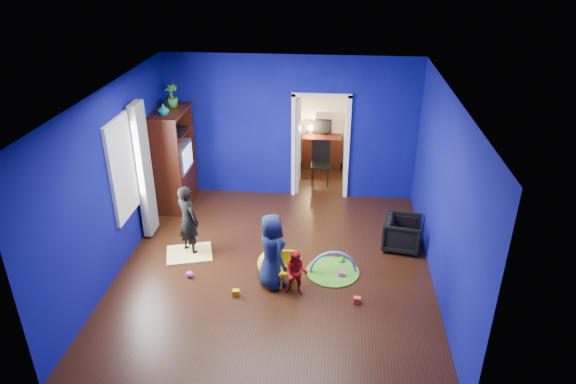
# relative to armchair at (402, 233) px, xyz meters

# --- Properties ---
(floor) EXTENTS (5.00, 5.50, 0.01)m
(floor) POSITION_rel_armchair_xyz_m (-2.10, -0.83, -0.29)
(floor) COLOR black
(floor) RESTS_ON ground
(ceiling) EXTENTS (5.00, 5.50, 0.01)m
(ceiling) POSITION_rel_armchair_xyz_m (-2.10, -0.83, 2.61)
(ceiling) COLOR white
(ceiling) RESTS_ON wall_back
(wall_back) EXTENTS (5.00, 0.02, 2.90)m
(wall_back) POSITION_rel_armchair_xyz_m (-2.10, 1.92, 1.16)
(wall_back) COLOR #090966
(wall_back) RESTS_ON floor
(wall_front) EXTENTS (5.00, 0.02, 2.90)m
(wall_front) POSITION_rel_armchair_xyz_m (-2.10, -3.58, 1.16)
(wall_front) COLOR #090966
(wall_front) RESTS_ON floor
(wall_left) EXTENTS (0.02, 5.50, 2.90)m
(wall_left) POSITION_rel_armchair_xyz_m (-4.60, -0.83, 1.16)
(wall_left) COLOR #090966
(wall_left) RESTS_ON floor
(wall_right) EXTENTS (0.02, 5.50, 2.90)m
(wall_right) POSITION_rel_armchair_xyz_m (0.40, -0.83, 1.16)
(wall_right) COLOR #090966
(wall_right) RESTS_ON floor
(alcove) EXTENTS (1.00, 1.75, 2.50)m
(alcove) POSITION_rel_armchair_xyz_m (-1.50, 2.79, 0.96)
(alcove) COLOR silver
(alcove) RESTS_ON floor
(armchair) EXTENTS (0.72, 0.71, 0.58)m
(armchair) POSITION_rel_armchair_xyz_m (0.00, 0.00, 0.00)
(armchair) COLOR black
(armchair) RESTS_ON floor
(child_black) EXTENTS (0.54, 0.49, 1.24)m
(child_black) POSITION_rel_armchair_xyz_m (-3.61, -0.46, 0.33)
(child_black) COLOR black
(child_black) RESTS_ON floor
(child_navy) EXTENTS (0.66, 0.71, 1.22)m
(child_navy) POSITION_rel_armchair_xyz_m (-2.10, -1.27, 0.32)
(child_navy) COLOR #0F1737
(child_navy) RESTS_ON floor
(toddler_red) EXTENTS (0.39, 0.32, 0.74)m
(toddler_red) POSITION_rel_armchair_xyz_m (-1.71, -1.45, 0.08)
(toddler_red) COLOR red
(toddler_red) RESTS_ON floor
(vase) EXTENTS (0.22, 0.22, 0.21)m
(vase) POSITION_rel_armchair_xyz_m (-4.32, 0.96, 1.78)
(vase) COLOR #0D586D
(vase) RESTS_ON tv_armoire
(potted_plant) EXTENTS (0.28, 0.28, 0.43)m
(potted_plant) POSITION_rel_armchair_xyz_m (-4.32, 1.48, 1.88)
(potted_plant) COLOR green
(potted_plant) RESTS_ON tv_armoire
(tv_armoire) EXTENTS (0.58, 1.14, 1.96)m
(tv_armoire) POSITION_rel_armchair_xyz_m (-4.32, 1.26, 0.69)
(tv_armoire) COLOR #421B0B
(tv_armoire) RESTS_ON floor
(crt_tv) EXTENTS (0.46, 0.70, 0.54)m
(crt_tv) POSITION_rel_armchair_xyz_m (-4.28, 1.26, 0.73)
(crt_tv) COLOR silver
(crt_tv) RESTS_ON tv_armoire
(yellow_blanket) EXTENTS (0.89, 0.79, 0.03)m
(yellow_blanket) POSITION_rel_armchair_xyz_m (-3.61, -0.56, -0.27)
(yellow_blanket) COLOR #F2E07A
(yellow_blanket) RESTS_ON floor
(hopper_ball) EXTENTS (0.43, 0.43, 0.43)m
(hopper_ball) POSITION_rel_armchair_xyz_m (-2.15, -1.02, -0.07)
(hopper_ball) COLOR yellow
(hopper_ball) RESTS_ON floor
(kid_chair) EXTENTS (0.30, 0.30, 0.50)m
(kid_chair) POSITION_rel_armchair_xyz_m (-1.86, -1.25, -0.04)
(kid_chair) COLOR yellow
(kid_chair) RESTS_ON floor
(play_mat) EXTENTS (0.85, 0.85, 0.02)m
(play_mat) POSITION_rel_armchair_xyz_m (-1.17, -0.86, -0.28)
(play_mat) COLOR green
(play_mat) RESTS_ON floor
(toy_arch) EXTENTS (0.77, 0.15, 0.77)m
(toy_arch) POSITION_rel_armchair_xyz_m (-1.17, -0.86, -0.27)
(toy_arch) COLOR #3F8CD8
(toy_arch) RESTS_ON floor
(window_left) EXTENTS (0.03, 0.95, 1.55)m
(window_left) POSITION_rel_armchair_xyz_m (-4.58, -0.48, 1.26)
(window_left) COLOR white
(window_left) RESTS_ON wall_left
(curtain) EXTENTS (0.14, 0.42, 2.40)m
(curtain) POSITION_rel_armchair_xyz_m (-4.47, 0.07, 0.96)
(curtain) COLOR slate
(curtain) RESTS_ON floor
(doorway) EXTENTS (1.16, 0.10, 2.10)m
(doorway) POSITION_rel_armchair_xyz_m (-1.50, 1.92, 0.76)
(doorway) COLOR white
(doorway) RESTS_ON floor
(study_desk) EXTENTS (0.88, 0.44, 0.75)m
(study_desk) POSITION_rel_armchair_xyz_m (-1.50, 3.43, 0.09)
(study_desk) COLOR #3D140A
(study_desk) RESTS_ON floor
(desk_monitor) EXTENTS (0.40, 0.05, 0.32)m
(desk_monitor) POSITION_rel_armchair_xyz_m (-1.50, 3.55, 0.66)
(desk_monitor) COLOR black
(desk_monitor) RESTS_ON study_desk
(desk_lamp) EXTENTS (0.14, 0.14, 0.14)m
(desk_lamp) POSITION_rel_armchair_xyz_m (-1.78, 3.49, 0.64)
(desk_lamp) COLOR #FFD88C
(desk_lamp) RESTS_ON study_desk
(folding_chair) EXTENTS (0.40, 0.40, 0.92)m
(folding_chair) POSITION_rel_armchair_xyz_m (-1.50, 2.47, 0.17)
(folding_chair) COLOR black
(folding_chair) RESTS_ON floor
(book_shelf) EXTENTS (0.88, 0.24, 0.04)m
(book_shelf) POSITION_rel_armchair_xyz_m (-1.50, 3.54, 1.73)
(book_shelf) COLOR white
(book_shelf) RESTS_ON study_desk
(toy_0) EXTENTS (0.10, 0.08, 0.10)m
(toy_0) POSITION_rel_armchair_xyz_m (-0.80, -1.60, -0.24)
(toy_0) COLOR #F53E28
(toy_0) RESTS_ON floor
(toy_1) EXTENTS (0.11, 0.11, 0.11)m
(toy_1) POSITION_rel_armchair_xyz_m (-0.04, 0.06, -0.23)
(toy_1) COLOR blue
(toy_1) RESTS_ON floor
(toy_2) EXTENTS (0.10, 0.08, 0.10)m
(toy_2) POSITION_rel_armchair_xyz_m (-2.61, -1.59, -0.24)
(toy_2) COLOR #E3A10B
(toy_2) RESTS_ON floor
(toy_3) EXTENTS (0.11, 0.11, 0.11)m
(toy_3) POSITION_rel_armchair_xyz_m (-1.03, -0.56, -0.23)
(toy_3) COLOR green
(toy_3) RESTS_ON floor
(toy_4) EXTENTS (0.10, 0.08, 0.10)m
(toy_4) POSITION_rel_armchair_xyz_m (-1.03, -0.97, -0.24)
(toy_4) COLOR #CC4CB2
(toy_4) RESTS_ON floor
(toy_5) EXTENTS (0.11, 0.11, 0.11)m
(toy_5) POSITION_rel_armchair_xyz_m (-3.43, -1.20, -0.23)
(toy_5) COLOR #CF4DCC
(toy_5) RESTS_ON floor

